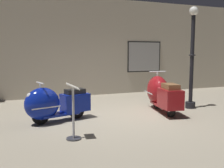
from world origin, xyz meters
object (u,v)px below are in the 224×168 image
(info_stanchion, at_px, (73,116))
(lamppost, at_px, (192,58))
(scooter_0, at_px, (53,104))
(scooter_1, at_px, (161,93))

(info_stanchion, bearing_deg, lamppost, 20.52)
(scooter_0, distance_m, scooter_1, 2.96)
(scooter_0, relative_size, info_stanchion, 1.54)
(info_stanchion, bearing_deg, scooter_0, 97.30)
(scooter_1, bearing_deg, lamppost, -80.39)
(lamppost, distance_m, info_stanchion, 4.14)
(scooter_1, bearing_deg, scooter_0, 104.16)
(scooter_0, distance_m, lamppost, 4.06)
(scooter_0, height_order, scooter_1, scooter_1)
(scooter_1, relative_size, lamppost, 0.64)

